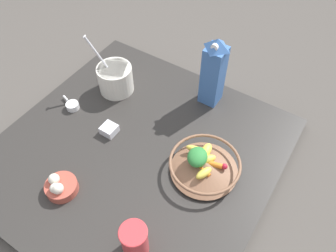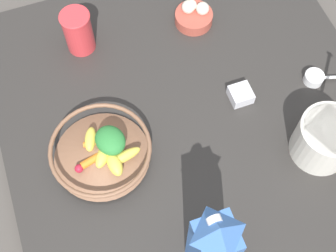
{
  "view_description": "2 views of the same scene",
  "coord_description": "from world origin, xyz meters",
  "px_view_note": "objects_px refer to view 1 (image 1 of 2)",
  "views": [
    {
      "loc": [
        0.45,
        -0.49,
        0.97
      ],
      "look_at": [
        0.07,
        0.09,
        0.13
      ],
      "focal_mm": 35.0,
      "sensor_mm": 36.0,
      "label": 1
    },
    {
      "loc": [
        0.24,
        0.5,
        1.05
      ],
      "look_at": [
        0.08,
        0.06,
        0.11
      ],
      "focal_mm": 50.0,
      "sensor_mm": 36.0,
      "label": 2
    }
  ],
  "objects_px": {
    "yogurt_tub": "(115,78)",
    "spice_jar": "(109,130)",
    "fruit_bowl": "(204,165)",
    "drinking_cup": "(135,240)",
    "garlic_bowl": "(60,187)",
    "milk_carton": "(214,72)"
  },
  "relations": [
    {
      "from": "yogurt_tub",
      "to": "spice_jar",
      "type": "height_order",
      "value": "yogurt_tub"
    },
    {
      "from": "fruit_bowl",
      "to": "drinking_cup",
      "type": "distance_m",
      "value": 0.33
    },
    {
      "from": "drinking_cup",
      "to": "spice_jar",
      "type": "height_order",
      "value": "drinking_cup"
    },
    {
      "from": "yogurt_tub",
      "to": "spice_jar",
      "type": "bearing_deg",
      "value": -58.46
    },
    {
      "from": "fruit_bowl",
      "to": "yogurt_tub",
      "type": "bearing_deg",
      "value": 162.65
    },
    {
      "from": "fruit_bowl",
      "to": "drinking_cup",
      "type": "relative_size",
      "value": 1.93
    },
    {
      "from": "yogurt_tub",
      "to": "garlic_bowl",
      "type": "height_order",
      "value": "yogurt_tub"
    },
    {
      "from": "milk_carton",
      "to": "drinking_cup",
      "type": "height_order",
      "value": "milk_carton"
    },
    {
      "from": "fruit_bowl",
      "to": "drinking_cup",
      "type": "height_order",
      "value": "drinking_cup"
    },
    {
      "from": "yogurt_tub",
      "to": "fruit_bowl",
      "type": "bearing_deg",
      "value": -17.35
    },
    {
      "from": "fruit_bowl",
      "to": "garlic_bowl",
      "type": "height_order",
      "value": "fruit_bowl"
    },
    {
      "from": "milk_carton",
      "to": "garlic_bowl",
      "type": "xyz_separation_m",
      "value": [
        -0.21,
        -0.61,
        -0.12
      ]
    },
    {
      "from": "yogurt_tub",
      "to": "garlic_bowl",
      "type": "xyz_separation_m",
      "value": [
        0.14,
        -0.46,
        -0.04
      ]
    },
    {
      "from": "yogurt_tub",
      "to": "drinking_cup",
      "type": "relative_size",
      "value": 1.99
    },
    {
      "from": "milk_carton",
      "to": "drinking_cup",
      "type": "xyz_separation_m",
      "value": [
        0.1,
        -0.63,
        -0.08
      ]
    },
    {
      "from": "fruit_bowl",
      "to": "milk_carton",
      "type": "height_order",
      "value": "milk_carton"
    },
    {
      "from": "fruit_bowl",
      "to": "drinking_cup",
      "type": "bearing_deg",
      "value": -96.14
    },
    {
      "from": "yogurt_tub",
      "to": "milk_carton",
      "type": "bearing_deg",
      "value": 24.03
    },
    {
      "from": "milk_carton",
      "to": "drinking_cup",
      "type": "relative_size",
      "value": 2.35
    },
    {
      "from": "milk_carton",
      "to": "yogurt_tub",
      "type": "height_order",
      "value": "milk_carton"
    },
    {
      "from": "fruit_bowl",
      "to": "garlic_bowl",
      "type": "distance_m",
      "value": 0.46
    },
    {
      "from": "fruit_bowl",
      "to": "garlic_bowl",
      "type": "bearing_deg",
      "value": -138.24
    }
  ]
}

